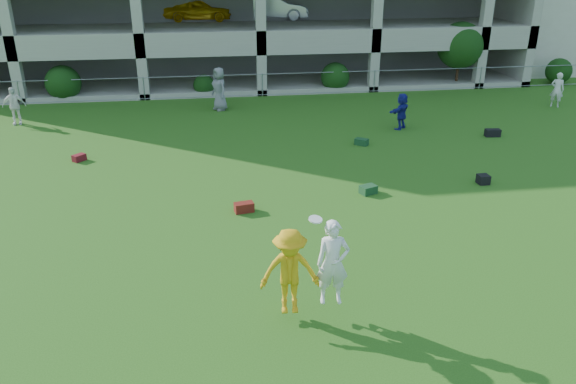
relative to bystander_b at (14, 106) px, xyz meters
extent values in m
plane|color=#235114|center=(11.16, -15.42, -0.82)|extent=(100.00, 100.00, 0.00)
imported|color=silver|center=(0.00, 0.00, 0.00)|extent=(1.01, 0.55, 1.63)
imported|color=slate|center=(8.88, 1.15, 0.19)|extent=(1.03, 1.17, 2.01)
imported|color=navy|center=(16.38, -3.09, -0.05)|extent=(1.34, 1.31, 1.53)
imported|color=silver|center=(25.03, -0.61, 0.02)|extent=(0.72, 0.69, 1.67)
cube|color=#55180E|center=(9.17, -10.44, -0.68)|extent=(0.60, 0.40, 0.28)
cube|color=#15391D|center=(13.11, -9.66, -0.69)|extent=(0.60, 0.51, 0.26)
cube|color=black|center=(17.03, -9.43, -0.67)|extent=(0.36, 0.36, 0.30)
cube|color=black|center=(19.76, -4.68, -0.67)|extent=(0.63, 0.36, 0.30)
cube|color=#5D110F|center=(3.59, -5.26, -0.70)|extent=(0.51, 0.52, 0.24)
cube|color=#13351E|center=(14.16, -4.98, -0.69)|extent=(0.58, 0.55, 0.25)
imported|color=gold|center=(9.71, -15.76, 0.31)|extent=(1.23, 0.76, 1.84)
imported|color=white|center=(10.57, -15.79, 0.46)|extent=(0.69, 0.49, 1.81)
cylinder|color=white|center=(10.24, -15.62, 1.36)|extent=(0.28, 0.27, 0.10)
cube|color=#9E998C|center=(11.16, 10.58, -0.67)|extent=(30.00, 14.00, 0.30)
cube|color=#9E998C|center=(11.16, 10.58, 2.33)|extent=(30.00, 14.00, 0.30)
cube|color=#9E998C|center=(11.16, 3.73, 1.73)|extent=(30.00, 0.30, 0.90)
imported|color=#E2A30B|center=(8.04, 8.58, 3.14)|extent=(3.98, 1.84, 1.32)
imported|color=silver|center=(12.42, 8.58, 3.14)|extent=(4.18, 2.01, 1.32)
cylinder|color=gray|center=(-0.84, 3.58, -0.22)|extent=(0.06, 0.06, 1.20)
cylinder|color=gray|center=(5.16, 3.58, -0.22)|extent=(0.06, 0.06, 1.20)
cylinder|color=gray|center=(11.16, 3.58, -0.22)|extent=(0.06, 0.06, 1.20)
cylinder|color=gray|center=(17.16, 3.58, -0.22)|extent=(0.06, 0.06, 1.20)
cylinder|color=gray|center=(23.16, 3.58, -0.22)|extent=(0.06, 0.06, 1.20)
cylinder|color=gray|center=(11.16, 3.58, 0.33)|extent=(36.00, 0.04, 0.04)
cylinder|color=gray|center=(11.16, 3.58, -0.74)|extent=(36.00, 0.04, 0.04)
sphere|color=#163D11|center=(1.16, 4.18, 0.06)|extent=(1.76, 1.76, 1.76)
sphere|color=#163D11|center=(8.16, 4.18, -0.27)|extent=(1.10, 1.10, 1.10)
sphere|color=#163D11|center=(15.16, 4.18, -0.05)|extent=(1.54, 1.54, 1.54)
cylinder|color=#382314|center=(22.16, 4.38, 0.16)|extent=(0.16, 0.16, 1.96)
sphere|color=#163D11|center=(22.16, 4.38, 1.42)|extent=(2.52, 2.52, 2.52)
sphere|color=#163D11|center=(28.16, 4.18, -0.10)|extent=(1.43, 1.43, 1.43)
camera|label=1|loc=(8.29, -25.23, 6.14)|focal=35.00mm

